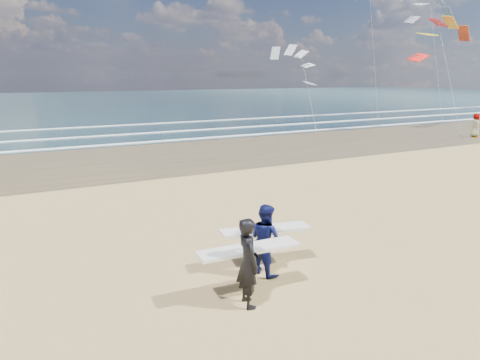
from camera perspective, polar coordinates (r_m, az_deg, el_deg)
wet_sand_strip at (r=34.44m, az=16.91°, el=5.56°), size 220.00×12.00×0.01m
ocean at (r=82.14m, az=-10.48°, el=10.41°), size 220.00×100.00×0.02m
foam_breakers at (r=42.22m, az=7.36°, el=7.53°), size 220.00×11.70×0.05m
surfer_near at (r=8.81m, az=1.10°, el=-10.71°), size 2.23×1.04×1.88m
surfer_far at (r=10.19m, az=3.42°, el=-7.78°), size 2.26×1.28×1.71m
beachgoer_0 at (r=37.34m, az=28.91°, el=6.42°), size 1.03×1.02×1.79m
kite_0 at (r=39.39m, az=25.70°, el=14.41°), size 6.71×4.84×10.08m
kite_1 at (r=39.89m, az=8.83°, el=13.04°), size 5.57×4.71×7.56m
kite_2 at (r=52.56m, az=24.47°, el=16.38°), size 6.62×4.83×14.00m
kite_5 at (r=52.24m, az=17.28°, el=17.74°), size 5.49×4.70×16.28m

